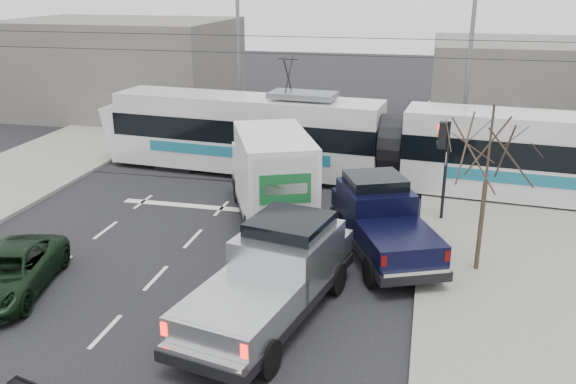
% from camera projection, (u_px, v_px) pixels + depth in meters
% --- Properties ---
extents(ground, '(120.00, 120.00, 0.00)m').
position_uv_depth(ground, '(210.00, 284.00, 17.76)').
color(ground, black).
rests_on(ground, ground).
extents(sidewalk_right, '(6.00, 60.00, 0.15)m').
position_uv_depth(sidewalk_right, '(537.00, 318.00, 15.83)').
color(sidewalk_right, gray).
rests_on(sidewalk_right, ground).
extents(rails, '(60.00, 1.60, 0.03)m').
position_uv_depth(rails, '(287.00, 180.00, 26.96)').
color(rails, '#33302D').
rests_on(rails, ground).
extents(building_left, '(14.00, 10.00, 6.00)m').
position_uv_depth(building_left, '(121.00, 67.00, 39.99)').
color(building_left, slate).
rests_on(building_left, ground).
extents(building_right, '(12.00, 10.00, 5.00)m').
position_uv_depth(building_right, '(535.00, 84.00, 36.47)').
color(building_right, slate).
rests_on(building_right, ground).
extents(bare_tree, '(2.40, 2.40, 5.00)m').
position_uv_depth(bare_tree, '(489.00, 152.00, 17.20)').
color(bare_tree, '#47382B').
rests_on(bare_tree, ground).
extents(traffic_signal, '(0.44, 0.44, 3.60)m').
position_uv_depth(traffic_signal, '(443.00, 149.00, 21.47)').
color(traffic_signal, black).
rests_on(traffic_signal, ground).
extents(street_lamp_near, '(2.38, 0.25, 9.00)m').
position_uv_depth(street_lamp_near, '(465.00, 57.00, 27.41)').
color(street_lamp_near, slate).
rests_on(street_lamp_near, ground).
extents(street_lamp_far, '(2.38, 0.25, 9.00)m').
position_uv_depth(street_lamp_far, '(235.00, 47.00, 31.69)').
color(street_lamp_far, slate).
rests_on(street_lamp_far, ground).
extents(catenary, '(60.00, 0.20, 7.00)m').
position_uv_depth(catenary, '(287.00, 93.00, 25.69)').
color(catenary, black).
rests_on(catenary, ground).
extents(tram, '(25.65, 5.01, 5.21)m').
position_uv_depth(tram, '(392.00, 144.00, 25.61)').
color(tram, silver).
rests_on(tram, ground).
extents(silver_pickup, '(3.62, 6.98, 2.41)m').
position_uv_depth(silver_pickup, '(276.00, 272.00, 15.84)').
color(silver_pickup, black).
rests_on(silver_pickup, ground).
extents(box_truck, '(4.81, 7.18, 3.40)m').
position_uv_depth(box_truck, '(272.00, 177.00, 21.94)').
color(box_truck, black).
rests_on(box_truck, ground).
extents(navy_pickup, '(4.15, 6.04, 2.40)m').
position_uv_depth(navy_pickup, '(381.00, 219.00, 19.43)').
color(navy_pickup, black).
rests_on(navy_pickup, ground).
extents(green_car, '(3.01, 4.87, 1.26)m').
position_uv_depth(green_car, '(9.00, 272.00, 17.09)').
color(green_car, black).
rests_on(green_car, ground).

